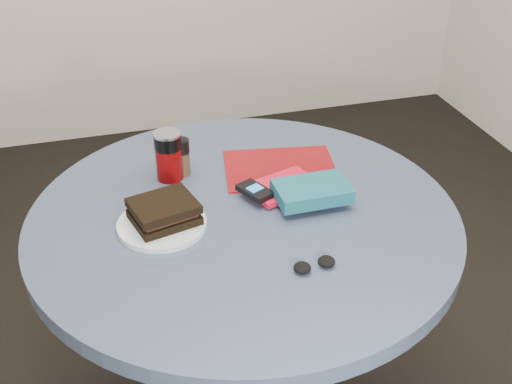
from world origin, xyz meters
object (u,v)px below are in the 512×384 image
object	(u,v)px
table	(244,267)
mp3_player	(255,191)
novel	(312,191)
soda_can	(169,156)
magazine	(280,168)
sandwich	(164,211)
headphones	(314,265)
plate	(162,225)
red_book	(283,187)
pepper_grinder	(182,157)

from	to	relation	value
table	mp3_player	xyz separation A→B (m)	(0.04, 0.04, 0.19)
novel	mp3_player	world-z (taller)	novel
soda_can	magazine	bearing A→B (deg)	-7.10
sandwich	headphones	distance (m)	0.36
plate	red_book	xyz separation A→B (m)	(0.31, 0.07, 0.01)
table	sandwich	size ratio (longest dim) A/B	6.13
pepper_grinder	magazine	distance (m)	0.26
plate	sandwich	xyz separation A→B (m)	(0.01, 0.01, 0.03)
pepper_grinder	headphones	world-z (taller)	pepper_grinder
pepper_grinder	red_book	distance (m)	0.27
novel	headphones	bearing A→B (deg)	-109.09
red_book	headphones	bearing A→B (deg)	-113.69
magazine	headphones	world-z (taller)	headphones
sandwich	headphones	bearing A→B (deg)	-41.45
red_book	mp3_player	bearing A→B (deg)	177.88
soda_can	mp3_player	distance (m)	0.24
plate	magazine	size ratio (longest dim) A/B	0.71
table	sandwich	distance (m)	0.27
pepper_grinder	mp3_player	bearing A→B (deg)	-49.91
table	headphones	world-z (taller)	headphones
sandwich	soda_can	distance (m)	0.21
magazine	plate	bearing A→B (deg)	-142.83
mp3_player	headphones	bearing A→B (deg)	-80.67
plate	mp3_player	xyz separation A→B (m)	(0.23, 0.05, 0.02)
soda_can	red_book	size ratio (longest dim) A/B	0.77
soda_can	plate	bearing A→B (deg)	-104.41
novel	mp3_player	xyz separation A→B (m)	(-0.12, 0.05, -0.01)
novel	red_book	bearing A→B (deg)	121.42
plate	mp3_player	world-z (taller)	mp3_player
magazine	headphones	xyz separation A→B (m)	(-0.06, -0.41, 0.01)
magazine	novel	xyz separation A→B (m)	(0.02, -0.18, 0.03)
plate	soda_can	world-z (taller)	soda_can
pepper_grinder	mp3_player	xyz separation A→B (m)	(0.14, -0.17, -0.02)
mp3_player	novel	bearing A→B (deg)	-23.15
sandwich	red_book	world-z (taller)	sandwich
plate	red_book	size ratio (longest dim) A/B	1.22
plate	headphones	world-z (taller)	headphones
mp3_player	headphones	distance (m)	0.29
table	novel	size ratio (longest dim) A/B	5.81
table	novel	xyz separation A→B (m)	(0.16, -0.01, 0.20)
sandwich	pepper_grinder	size ratio (longest dim) A/B	1.68
magazine	headphones	distance (m)	0.41
pepper_grinder	magazine	bearing A→B (deg)	-10.78
soda_can	magazine	distance (m)	0.29
soda_can	headphones	xyz separation A→B (m)	(0.22, -0.44, -0.05)
headphones	mp3_player	bearing A→B (deg)	99.33
plate	novel	size ratio (longest dim) A/B	1.17
table	pepper_grinder	world-z (taller)	pepper_grinder
magazine	table	bearing A→B (deg)	-120.91
plate	red_book	bearing A→B (deg)	13.01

